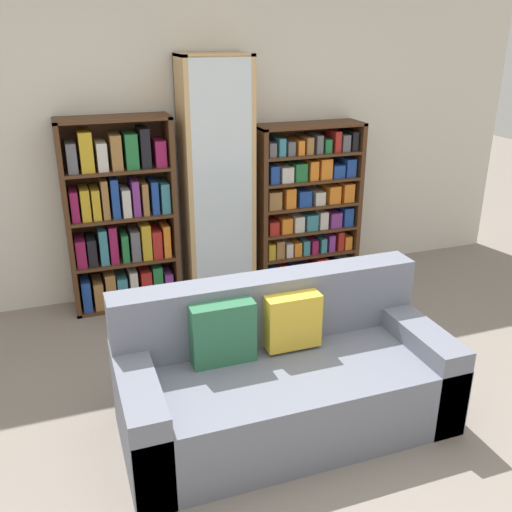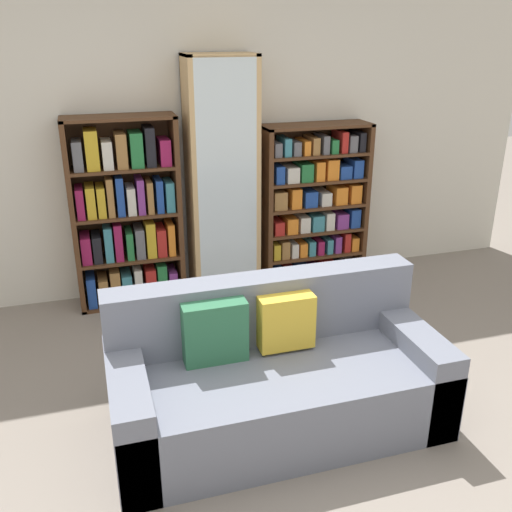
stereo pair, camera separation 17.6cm
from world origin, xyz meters
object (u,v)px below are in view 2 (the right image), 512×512
(couch, at_px, (275,379))
(display_cabinet, at_px, (222,181))
(bookshelf_left, at_px, (127,218))
(bookshelf_right, at_px, (314,207))
(wine_bottle, at_px, (324,298))

(couch, xyz_separation_m, display_cabinet, (0.16, 1.88, 0.70))
(bookshelf_left, bearing_deg, bookshelf_right, 0.02)
(bookshelf_left, distance_m, bookshelf_right, 1.64)
(bookshelf_right, bearing_deg, display_cabinet, -178.89)
(wine_bottle, bearing_deg, display_cabinet, 133.85)
(couch, xyz_separation_m, bookshelf_left, (-0.64, 1.90, 0.44))
(bookshelf_left, height_order, wine_bottle, bookshelf_left)
(display_cabinet, distance_m, wine_bottle, 1.28)
(bookshelf_left, bearing_deg, wine_bottle, -25.81)
(bookshelf_left, xyz_separation_m, wine_bottle, (1.46, -0.71, -0.60))
(couch, height_order, bookshelf_right, bookshelf_right)
(display_cabinet, relative_size, bookshelf_right, 1.41)
(couch, distance_m, bookshelf_left, 2.05)
(bookshelf_left, bearing_deg, couch, -71.49)
(display_cabinet, bearing_deg, bookshelf_left, 178.87)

